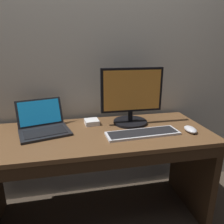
# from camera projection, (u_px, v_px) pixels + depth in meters

# --- Properties ---
(ground_plane) EXTENTS (14.00, 14.00, 0.00)m
(ground_plane) POSITION_uv_depth(u_px,v_px,m) (98.00, 217.00, 1.64)
(ground_plane) COLOR #382D23
(back_wall) EXTENTS (4.17, 0.04, 3.11)m
(back_wall) POSITION_uv_depth(u_px,v_px,m) (87.00, 6.00, 1.52)
(back_wall) COLOR beige
(back_wall) RESTS_ON ground
(desk) EXTENTS (1.57, 0.63, 0.71)m
(desk) POSITION_uv_depth(u_px,v_px,m) (97.00, 162.00, 1.48)
(desk) COLOR brown
(desk) RESTS_ON ground
(laptop_black) EXTENTS (0.39, 0.38, 0.20)m
(laptop_black) POSITION_uv_depth(u_px,v_px,m) (43.00, 126.00, 1.43)
(laptop_black) COLOR black
(laptop_black) RESTS_ON desk
(external_monitor) EXTENTS (0.45, 0.26, 0.42)m
(external_monitor) POSITION_uv_depth(u_px,v_px,m) (131.00, 97.00, 1.53)
(external_monitor) COLOR black
(external_monitor) RESTS_ON desk
(wired_keyboard) EXTENTS (0.50, 0.17, 0.02)m
(wired_keyboard) POSITION_uv_depth(u_px,v_px,m) (143.00, 133.00, 1.40)
(wired_keyboard) COLOR #BCBCC1
(wired_keyboard) RESTS_ON desk
(computer_mouse) EXTENTS (0.07, 0.12, 0.04)m
(computer_mouse) POSITION_uv_depth(u_px,v_px,m) (190.00, 129.00, 1.43)
(computer_mouse) COLOR #B7B7BC
(computer_mouse) RESTS_ON desk
(external_drive_box) EXTENTS (0.11, 0.11, 0.04)m
(external_drive_box) POSITION_uv_depth(u_px,v_px,m) (92.00, 122.00, 1.58)
(external_drive_box) COLOR silver
(external_drive_box) RESTS_ON desk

